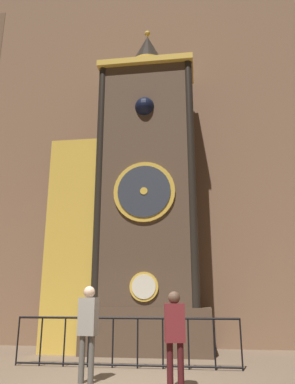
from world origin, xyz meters
TOP-DOWN VIEW (x-y plane):
  - cathedral_back_wall at (-0.09, 5.36)m, footprint 24.00×0.32m
  - clock_tower at (-0.35, 3.95)m, footprint 4.79×1.76m
  - railing_fence at (-0.08, 1.74)m, footprint 5.14×0.05m
  - visitor_near at (-0.49, 0.14)m, footprint 0.37×0.27m
  - visitor_far at (1.18, -0.29)m, footprint 0.37×0.28m

SIDE VIEW (x-z plane):
  - railing_fence at x=-0.08m, z-range 0.06..1.13m
  - visitor_far at x=1.18m, z-range 0.16..1.77m
  - visitor_near at x=-0.49m, z-range 0.18..1.90m
  - clock_tower at x=-0.35m, z-range -0.99..9.60m
  - cathedral_back_wall at x=-0.09m, z-range -0.01..14.65m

